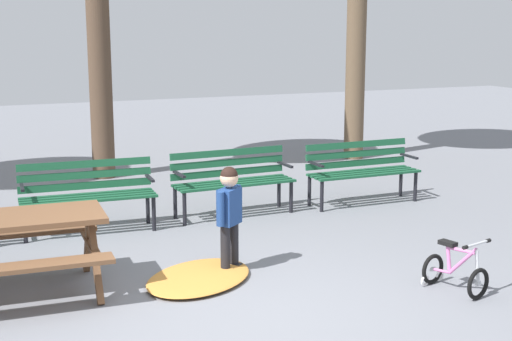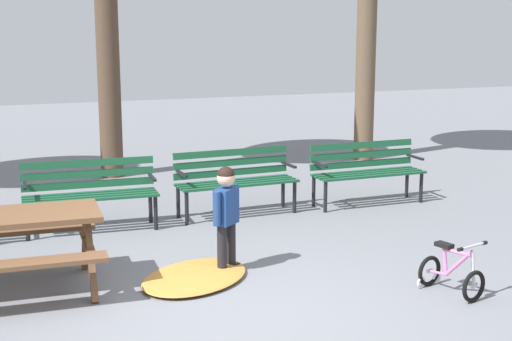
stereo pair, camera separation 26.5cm
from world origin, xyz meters
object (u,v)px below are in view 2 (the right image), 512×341
at_px(kids_bicycle, 451,273).
at_px(park_bench_left, 90,189).
at_px(park_bench_right, 235,176).
at_px(park_bench_far_right, 366,167).
at_px(child_standing, 226,210).
at_px(picnic_table, 0,233).

bearing_deg(kids_bicycle, park_bench_left, 129.36).
xyz_separation_m(park_bench_right, kids_bicycle, (0.90, -3.48, -0.31)).
distance_m(park_bench_left, park_bench_far_right, 3.79).
bearing_deg(child_standing, kids_bicycle, -37.92).
distance_m(park_bench_right, park_bench_far_right, 1.91).
distance_m(park_bench_far_right, child_standing, 3.41).
height_order(park_bench_left, kids_bicycle, park_bench_left).
height_order(park_bench_right, park_bench_far_right, same).
bearing_deg(park_bench_far_right, kids_bicycle, -106.45).
bearing_deg(child_standing, park_bench_right, 68.32).
xyz_separation_m(child_standing, kids_bicycle, (1.75, -1.36, -0.44)).
distance_m(picnic_table, kids_bicycle, 4.19).
relative_size(park_bench_right, child_standing, 1.48).
bearing_deg(park_bench_right, picnic_table, -146.40).
height_order(park_bench_left, park_bench_right, same).
xyz_separation_m(park_bench_far_right, child_standing, (-2.74, -2.02, 0.13)).
bearing_deg(picnic_table, park_bench_right, 33.60).
distance_m(park_bench_far_right, kids_bicycle, 3.54).
xyz_separation_m(park_bench_left, child_standing, (1.05, -2.05, 0.13)).
xyz_separation_m(picnic_table, child_standing, (2.15, -0.13, 0.05)).
bearing_deg(park_bench_far_right, child_standing, -143.60).
height_order(picnic_table, park_bench_left, park_bench_left).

